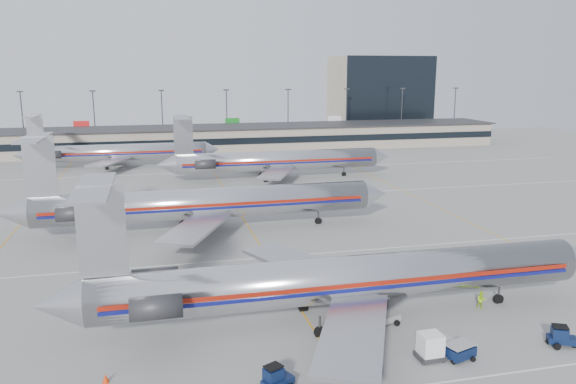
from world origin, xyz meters
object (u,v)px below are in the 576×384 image
object	(u,v)px
jet_foreground	(336,279)
tug_center	(362,364)
belt_loader	(380,318)
uld_container	(430,346)
jet_second_row	(199,203)

from	to	relation	value
jet_foreground	tug_center	distance (m)	9.13
tug_center	belt_loader	world-z (taller)	belt_loader
tug_center	belt_loader	distance (m)	8.27
belt_loader	jet_foreground	bearing A→B (deg)	136.38
tug_center	belt_loader	bearing A→B (deg)	56.35
tug_center	jet_foreground	bearing A→B (deg)	81.78
jet_foreground	belt_loader	xyz separation A→B (m)	(3.39, -1.62, -3.05)
uld_container	tug_center	bearing A→B (deg)	-172.55
jet_foreground	tug_center	size ratio (longest dim) A/B	20.19
uld_container	belt_loader	distance (m)	6.28
jet_foreground	jet_second_row	xyz separation A→B (m)	(-8.65, 29.44, 0.13)
tug_center	belt_loader	size ratio (longest dim) A/B	0.53
uld_container	jet_second_row	bearing A→B (deg)	108.10
uld_container	jet_foreground	bearing A→B (deg)	119.40
jet_foreground	uld_container	bearing A→B (deg)	-59.00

